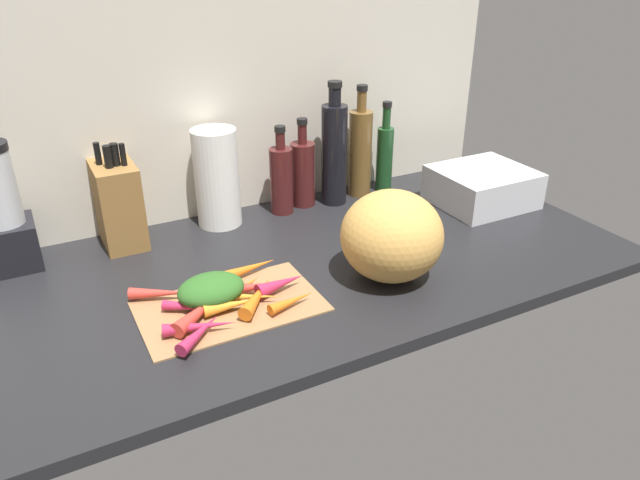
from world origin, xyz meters
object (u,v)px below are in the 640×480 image
at_px(bottle_3, 360,151).
at_px(dish_rack, 482,187).
at_px(carrot_11, 201,310).
at_px(carrot_4, 162,293).
at_px(blender_appliance, 3,216).
at_px(bottle_2, 334,152).
at_px(carrot_0, 240,297).
at_px(bottle_1, 303,172).
at_px(carrot_8, 238,291).
at_px(carrot_3, 252,287).
at_px(carrot_9, 231,305).
at_px(carrot_7, 292,301).
at_px(bottle_4, 385,156).
at_px(carrot_12, 192,307).
at_px(paper_towel_roll, 217,178).
at_px(knife_block, 118,204).
at_px(carrot_10, 200,326).
at_px(carrot_1, 258,296).
at_px(carrot_6, 281,284).
at_px(carrot_2, 200,333).
at_px(winter_squash, 392,236).
at_px(cutting_board, 230,306).
at_px(carrot_5, 249,268).
at_px(bottle_0, 281,179).

height_order(bottle_3, dish_rack, bottle_3).
bearing_deg(carrot_11, carrot_4, 116.07).
relative_size(blender_appliance, bottle_2, 0.86).
bearing_deg(bottle_3, bottle_2, -169.45).
bearing_deg(carrot_0, bottle_1, 49.72).
xyz_separation_m(carrot_8, carrot_11, (-0.09, -0.04, 0.00)).
xyz_separation_m(carrot_4, carrot_11, (0.05, -0.11, 0.00)).
xyz_separation_m(carrot_3, carrot_9, (-0.07, -0.04, -0.00)).
bearing_deg(carrot_7, bottle_2, 52.41).
bearing_deg(carrot_8, carrot_3, -1.42).
relative_size(carrot_9, bottle_4, 0.42).
xyz_separation_m(carrot_9, bottle_2, (0.48, 0.43, 0.13)).
height_order(carrot_3, carrot_12, carrot_3).
bearing_deg(bottle_3, paper_towel_roll, -179.57).
height_order(carrot_9, knife_block, knife_block).
bearing_deg(carrot_10, bottle_2, 39.79).
xyz_separation_m(carrot_1, carrot_6, (0.06, 0.02, 0.00)).
height_order(carrot_1, carrot_2, carrot_1).
relative_size(carrot_10, blender_appliance, 0.47).
xyz_separation_m(winter_squash, bottle_3, (0.20, 0.47, 0.03)).
bearing_deg(knife_block, carrot_1, -66.03).
height_order(carrot_2, paper_towel_roll, paper_towel_roll).
distance_m(carrot_0, carrot_8, 0.02).
bearing_deg(bottle_1, cutting_board, -132.12).
relative_size(carrot_5, bottle_4, 0.51).
height_order(carrot_12, bottle_3, bottle_3).
bearing_deg(carrot_3, cutting_board, -163.76).
distance_m(blender_appliance, paper_towel_roll, 0.52).
bearing_deg(bottle_2, bottle_4, 4.12).
bearing_deg(carrot_12, carrot_6, -2.33).
relative_size(knife_block, bottle_1, 1.04).
xyz_separation_m(carrot_1, carrot_10, (-0.14, -0.05, -0.00)).
bearing_deg(carrot_7, bottle_3, 46.61).
relative_size(cutting_board, knife_block, 1.43).
height_order(carrot_6, bottle_4, bottle_4).
distance_m(carrot_6, bottle_3, 0.63).
distance_m(carrot_9, dish_rack, 0.89).
relative_size(carrot_0, knife_block, 0.65).
bearing_deg(carrot_0, carrot_8, 82.59).
bearing_deg(bottle_3, carrot_9, -142.60).
height_order(carrot_5, carrot_11, carrot_11).
xyz_separation_m(cutting_board, bottle_1, (0.39, 0.43, 0.10)).
distance_m(paper_towel_roll, bottle_2, 0.35).
xyz_separation_m(carrot_10, knife_block, (-0.05, 0.48, 0.09)).
xyz_separation_m(carrot_0, carrot_5, (0.06, 0.10, 0.00)).
relative_size(carrot_0, bottle_0, 0.69).
bearing_deg(carrot_10, carrot_0, 31.26).
xyz_separation_m(carrot_8, knife_block, (-0.16, 0.40, 0.09)).
bearing_deg(carrot_0, carrot_6, 1.68).
xyz_separation_m(carrot_0, carrot_11, (-0.09, -0.02, 0.00)).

